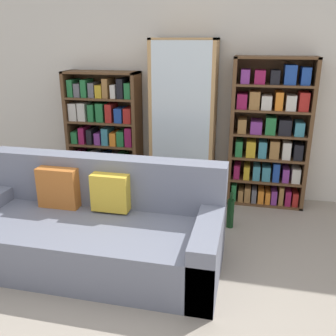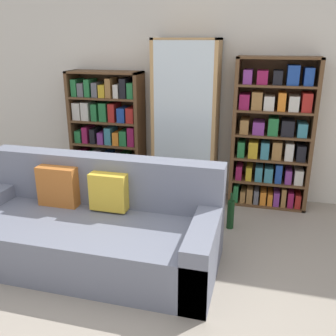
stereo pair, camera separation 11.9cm
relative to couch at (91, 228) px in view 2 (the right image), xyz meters
The scene contains 7 objects.
ground_plane 0.96m from the couch, 54.20° to the right, with size 16.00×16.00×0.00m, color gray.
wall_back 2.13m from the couch, 73.04° to the left, with size 6.81×0.06×2.70m.
couch is the anchor object (origin of this frame).
bookshelf_left 1.69m from the couch, 107.66° to the left, with size 0.89×0.32×1.46m.
display_cabinet 1.73m from the couch, 72.47° to the left, with size 0.73×0.36×1.83m.
bookshelf_right 2.19m from the couch, 46.90° to the left, with size 0.85×0.32×1.65m.
wine_bottle 1.40m from the couch, 37.36° to the left, with size 0.07×0.07×0.38m.
Camera 2 is at (0.82, -1.85, 1.83)m, focal length 40.00 mm.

